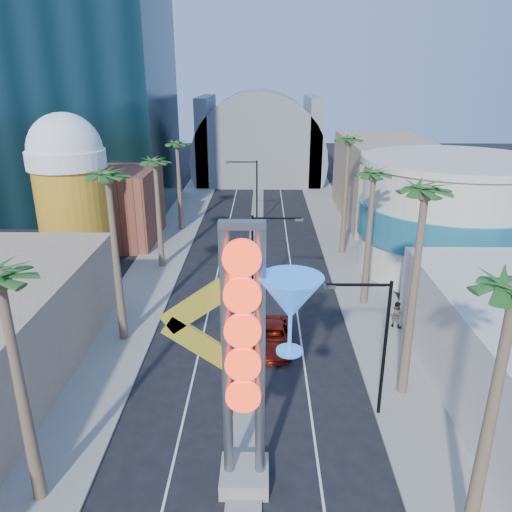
{
  "coord_description": "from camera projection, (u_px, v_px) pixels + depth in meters",
  "views": [
    {
      "loc": [
        0.8,
        -14.89,
        17.78
      ],
      "look_at": [
        0.26,
        20.4,
        4.72
      ],
      "focal_mm": 35.0,
      "sensor_mm": 36.0,
      "label": 1
    }
  ],
  "objects": [
    {
      "name": "palm_0",
      "position": [
        2.0,
        294.0,
        18.7
      ],
      "size": [
        2.4,
        2.4,
        11.7
      ],
      "color": "brown",
      "rests_on": "ground"
    },
    {
      "name": "palm_1",
      "position": [
        109.0,
        189.0,
        31.52
      ],
      "size": [
        2.4,
        2.4,
        12.7
      ],
      "color": "brown",
      "rests_on": "ground"
    },
    {
      "name": "sidewalk_east",
      "position": [
        345.0,
        250.0,
        52.8
      ],
      "size": [
        5.0,
        100.0,
        0.15
      ],
      "primitive_type": "cube",
      "color": "gray",
      "rests_on": "ground"
    },
    {
      "name": "streetlight_1",
      "position": [
        252.0,
        186.0,
        59.72
      ],
      "size": [
        3.79,
        0.25,
        8.0
      ],
      "color": "black",
      "rests_on": "ground"
    },
    {
      "name": "canopy",
      "position": [
        259.0,
        155.0,
        86.16
      ],
      "size": [
        22.0,
        16.0,
        22.0
      ],
      "color": "slate",
      "rests_on": "ground"
    },
    {
      "name": "hotel_tower",
      "position": [
        77.0,
        8.0,
        60.55
      ],
      "size": [
        20.0,
        20.0,
        50.0
      ],
      "primitive_type": "cube",
      "color": "black",
      "rests_on": "ground"
    },
    {
      "name": "palm_4",
      "position": [
        512.0,
        311.0,
        16.41
      ],
      "size": [
        2.4,
        2.4,
        12.2
      ],
      "color": "brown",
      "rests_on": "ground"
    },
    {
      "name": "median",
      "position": [
        256.0,
        240.0,
        55.75
      ],
      "size": [
        1.6,
        84.0,
        0.15
      ],
      "primitive_type": "cube",
      "color": "gray",
      "rests_on": "ground"
    },
    {
      "name": "filler_east",
      "position": [
        383.0,
        179.0,
        63.19
      ],
      "size": [
        10.0,
        20.0,
        10.0
      ],
      "primitive_type": "cube",
      "color": "#A38169",
      "rests_on": "ground"
    },
    {
      "name": "palm_3",
      "position": [
        177.0,
        150.0,
        56.37
      ],
      "size": [
        2.4,
        2.4,
        11.2
      ],
      "color": "brown",
      "rests_on": "ground"
    },
    {
      "name": "palm_7",
      "position": [
        349.0,
        148.0,
        48.14
      ],
      "size": [
        2.4,
        2.4,
        12.7
      ],
      "color": "brown",
      "rests_on": "ground"
    },
    {
      "name": "pedestrian_b",
      "position": [
        396.0,
        314.0,
        36.41
      ],
      "size": [
        1.21,
        1.14,
        1.98
      ],
      "primitive_type": "imported",
      "rotation": [
        0.0,
        0.0,
        2.6
      ],
      "color": "gray",
      "rests_on": "sidewalk_east"
    },
    {
      "name": "palm_6",
      "position": [
        373.0,
        184.0,
        37.2
      ],
      "size": [
        2.4,
        2.4,
        11.7
      ],
      "color": "brown",
      "rests_on": "ground"
    },
    {
      "name": "brick_filler_west",
      "position": [
        110.0,
        206.0,
        54.62
      ],
      "size": [
        10.0,
        10.0,
        8.0
      ],
      "primitive_type": "cube",
      "color": "brown",
      "rests_on": "ground"
    },
    {
      "name": "streetlight_0",
      "position": [
        260.0,
        256.0,
        37.2
      ],
      "size": [
        3.79,
        0.25,
        8.0
      ],
      "color": "black",
      "rests_on": "ground"
    },
    {
      "name": "beer_mug",
      "position": [
        70.0,
        187.0,
        45.8
      ],
      "size": [
        7.0,
        7.0,
        14.5
      ],
      "color": "orange",
      "rests_on": "ground"
    },
    {
      "name": "neon_sign",
      "position": [
        263.0,
        345.0,
        20.37
      ],
      "size": [
        6.53,
        2.6,
        12.55
      ],
      "color": "gray",
      "rests_on": "ground"
    },
    {
      "name": "palm_2",
      "position": [
        155.0,
        169.0,
        45.11
      ],
      "size": [
        2.4,
        2.4,
        11.2
      ],
      "color": "brown",
      "rests_on": "ground"
    },
    {
      "name": "palm_5",
      "position": [
        424.0,
        207.0,
        25.48
      ],
      "size": [
        2.4,
        2.4,
        13.2
      ],
      "color": "brown",
      "rests_on": "ground"
    },
    {
      "name": "sidewalk_west",
      "position": [
        167.0,
        249.0,
        53.07
      ],
      "size": [
        5.0,
        100.0,
        0.15
      ],
      "primitive_type": "cube",
      "color": "gray",
      "rests_on": "ground"
    },
    {
      "name": "turquoise_building",
      "position": [
        449.0,
        216.0,
        46.19
      ],
      "size": [
        16.6,
        16.6,
        10.6
      ],
      "color": "beige",
      "rests_on": "ground"
    },
    {
      "name": "red_pickup",
      "position": [
        273.0,
        337.0,
        34.04
      ],
      "size": [
        2.85,
        5.71,
        1.55
      ],
      "primitive_type": "imported",
      "rotation": [
        0.0,
        0.0,
        -0.05
      ],
      "color": "maroon",
      "rests_on": "ground"
    },
    {
      "name": "streetlight_2",
      "position": [
        377.0,
        337.0,
        25.87
      ],
      "size": [
        3.45,
        0.25,
        8.0
      ],
      "color": "black",
      "rests_on": "ground"
    }
  ]
}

